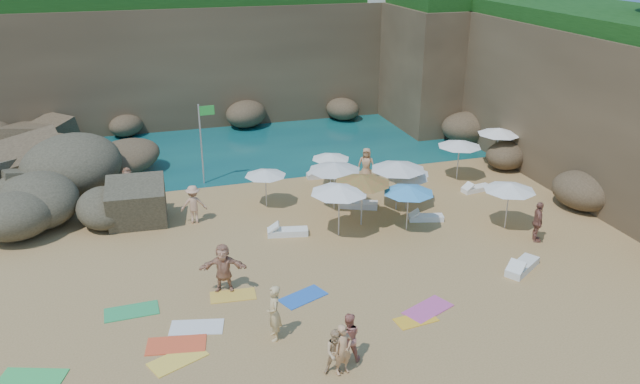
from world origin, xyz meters
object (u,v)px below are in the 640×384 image
object	(u,v)px
parasol_2	(409,171)
person_stand_1	(348,337)
parasol_0	(334,166)
lounger_0	(288,232)
person_stand_2	(194,204)
person_stand_4	(366,165)
rock_outcrop	(70,210)
parasol_1	(331,156)
person_stand_3	(538,222)
person_stand_5	(128,184)
flag_pole	(203,134)
person_stand_6	(274,313)

from	to	relation	value
parasol_2	person_stand_1	distance (m)	12.89
parasol_0	lounger_0	bearing A→B (deg)	-143.73
lounger_0	person_stand_2	size ratio (longest dim) A/B	0.98
lounger_0	person_stand_4	bearing A→B (deg)	53.53
rock_outcrop	parasol_1	world-z (taller)	parasol_1
rock_outcrop	person_stand_3	distance (m)	21.77
person_stand_5	person_stand_4	bearing A→B (deg)	-10.99
parasol_2	person_stand_2	distance (m)	10.44
flag_pole	person_stand_5	distance (m)	4.58
person_stand_3	rock_outcrop	bearing A→B (deg)	88.11
parasol_2	person_stand_5	distance (m)	13.99
rock_outcrop	person_stand_1	world-z (taller)	person_stand_1
flag_pole	person_stand_6	size ratio (longest dim) A/B	2.23
person_stand_2	parasol_2	bearing A→B (deg)	-178.69
parasol_0	person_stand_6	bearing A→B (deg)	-118.62
lounger_0	person_stand_5	size ratio (longest dim) A/B	1.06
person_stand_2	person_stand_4	xyz separation A→B (m)	(9.47, 2.63, 0.02)
flag_pole	parasol_0	size ratio (longest dim) A/B	1.70
person_stand_2	person_stand_5	xyz separation A→B (m)	(-2.83, 3.73, -0.06)
flag_pole	person_stand_3	bearing A→B (deg)	-40.94
rock_outcrop	person_stand_4	size ratio (longest dim) A/B	4.16
flag_pole	parasol_0	xyz separation A→B (m)	(5.48, -5.30, -0.56)
lounger_0	parasol_1	bearing A→B (deg)	65.00
person_stand_4	person_stand_6	distance (m)	14.83
rock_outcrop	person_stand_3	size ratio (longest dim) A/B	4.24
parasol_2	person_stand_1	bearing A→B (deg)	-122.69
parasol_1	person_stand_3	size ratio (longest dim) A/B	1.09
parasol_1	rock_outcrop	bearing A→B (deg)	176.38
person_stand_2	person_stand_5	size ratio (longest dim) A/B	1.08
person_stand_2	person_stand_6	bearing A→B (deg)	104.40
person_stand_2	lounger_0	bearing A→B (deg)	151.98
rock_outcrop	person_stand_5	distance (m)	2.99
parasol_0	person_stand_1	world-z (taller)	parasol_0
parasol_0	person_stand_1	distance (m)	11.72
flag_pole	person_stand_1	bearing A→B (deg)	-82.16
parasol_1	person_stand_1	distance (m)	14.53
person_stand_2	person_stand_6	world-z (taller)	person_stand_6
parasol_1	person_stand_1	xyz separation A→B (m)	(-3.92, -13.96, -0.91)
parasol_0	person_stand_2	bearing A→B (deg)	176.22
lounger_0	person_stand_6	world-z (taller)	person_stand_6
person_stand_3	person_stand_4	bearing A→B (deg)	50.66
person_stand_3	flag_pole	bearing A→B (deg)	72.80
lounger_0	person_stand_6	size ratio (longest dim) A/B	0.92
person_stand_5	person_stand_6	size ratio (longest dim) A/B	0.87
parasol_0	person_stand_4	distance (m)	4.36
rock_outcrop	person_stand_5	world-z (taller)	person_stand_5
parasol_0	parasol_2	distance (m)	3.78
parasol_1	lounger_0	world-z (taller)	parasol_1
flag_pole	person_stand_6	bearing A→B (deg)	-88.70
flag_pole	person_stand_4	xyz separation A→B (m)	(8.30, -2.23, -1.83)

